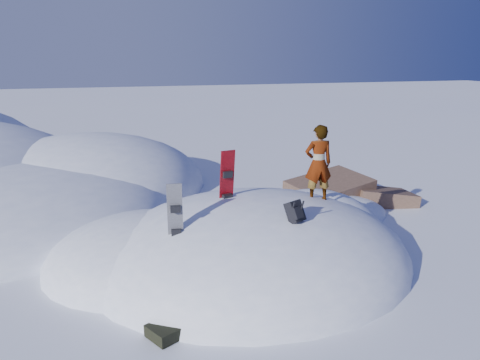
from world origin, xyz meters
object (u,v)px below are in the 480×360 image
object	(u,v)px
snowboard_dark	(176,223)
snowboard_red	(227,188)
person	(318,163)
backpack	(295,212)

from	to	relation	value
snowboard_dark	snowboard_red	bearing A→B (deg)	46.47
snowboard_red	person	bearing A→B (deg)	-18.00
snowboard_dark	backpack	xyz separation A→B (m)	(2.22, -0.42, 0.13)
snowboard_dark	person	distance (m)	3.50
backpack	snowboard_dark	bearing A→B (deg)	143.93
snowboard_red	person	xyz separation A→B (m)	(2.02, -0.22, 0.45)
backpack	person	bearing A→B (deg)	24.38
snowboard_dark	person	xyz separation A→B (m)	(3.31, 0.87, 0.72)
backpack	person	distance (m)	1.78
snowboard_red	person	distance (m)	2.08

